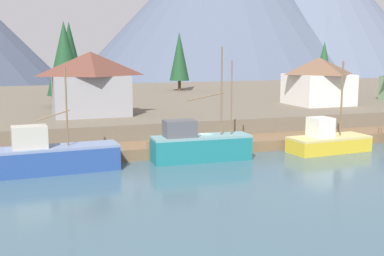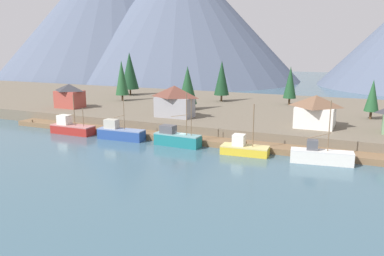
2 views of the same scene
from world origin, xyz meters
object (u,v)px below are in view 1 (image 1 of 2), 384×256
(conifer_near_right, at_px, (324,63))
(fishing_boat_teal, at_px, (199,145))
(fishing_boat_blue, at_px, (55,156))
(house_grey, at_px, (91,83))
(conifer_mid_right, at_px, (70,53))
(fishing_boat_yellow, at_px, (328,141))
(house_white, at_px, (318,80))
(conifer_near_left, at_px, (65,58))
(conifer_back_left, at_px, (179,56))

(conifer_near_right, bearing_deg, fishing_boat_teal, -138.00)
(fishing_boat_blue, bearing_deg, fishing_boat_teal, -1.94)
(house_grey, height_order, conifer_mid_right, conifer_mid_right)
(fishing_boat_blue, distance_m, house_grey, 14.78)
(fishing_boat_yellow, relative_size, house_white, 1.15)
(fishing_boat_yellow, xyz_separation_m, conifer_near_right, (18.26, 28.13, 6.33))
(fishing_boat_teal, bearing_deg, fishing_boat_yellow, 0.07)
(fishing_boat_teal, bearing_deg, fishing_boat_blue, -177.08)
(house_grey, distance_m, conifer_near_right, 40.48)
(house_grey, relative_size, conifer_near_right, 0.99)
(house_white, relative_size, conifer_near_left, 0.71)
(conifer_near_left, xyz_separation_m, conifer_mid_right, (2.30, 16.66, 0.60))
(fishing_boat_yellow, bearing_deg, house_grey, 141.02)
(conifer_near_left, bearing_deg, conifer_near_right, 6.80)
(conifer_near_left, xyz_separation_m, conifer_back_left, (20.26, 18.08, -0.06))
(conifer_mid_right, bearing_deg, fishing_boat_teal, -80.89)
(fishing_boat_teal, distance_m, house_white, 26.29)
(fishing_boat_teal, relative_size, house_white, 1.33)
(fishing_boat_teal, bearing_deg, house_white, 36.93)
(fishing_boat_blue, relative_size, fishing_boat_yellow, 1.11)
(conifer_mid_right, relative_size, conifer_back_left, 1.13)
(fishing_boat_blue, xyz_separation_m, fishing_boat_teal, (11.76, 0.15, 0.07))
(house_white, relative_size, conifer_mid_right, 0.65)
(conifer_near_right, relative_size, conifer_mid_right, 0.74)
(house_grey, xyz_separation_m, conifer_near_right, (37.72, 14.60, 1.45))
(fishing_boat_teal, height_order, fishing_boat_yellow, fishing_boat_teal)
(fishing_boat_teal, xyz_separation_m, conifer_near_right, (30.72, 27.66, 6.01))
(fishing_boat_teal, relative_size, fishing_boat_yellow, 1.15)
(conifer_mid_right, distance_m, conifer_back_left, 18.03)
(conifer_mid_right, height_order, conifer_back_left, conifer_mid_right)
(house_white, distance_m, conifer_near_left, 31.20)
(fishing_boat_blue, xyz_separation_m, house_white, (33.09, 14.94, 4.25))
(fishing_boat_blue, bearing_deg, conifer_near_right, 30.56)
(conifer_near_right, bearing_deg, house_grey, -158.84)
(conifer_near_left, relative_size, conifer_back_left, 1.04)
(house_grey, height_order, house_white, house_grey)
(house_grey, xyz_separation_m, house_white, (28.34, 1.73, -0.38))
(conifer_near_left, height_order, conifer_near_right, conifer_near_left)
(conifer_near_left, distance_m, conifer_back_left, 27.15)
(fishing_boat_teal, distance_m, fishing_boat_yellow, 12.47)
(conifer_near_left, bearing_deg, fishing_boat_blue, -97.65)
(fishing_boat_blue, relative_size, conifer_mid_right, 0.84)
(fishing_boat_blue, relative_size, conifer_near_left, 0.90)
(house_white, relative_size, conifer_back_left, 0.74)
(fishing_boat_yellow, relative_size, conifer_mid_right, 0.75)
(fishing_boat_yellow, relative_size, conifer_back_left, 0.85)
(fishing_boat_blue, height_order, fishing_boat_teal, fishing_boat_teal)
(fishing_boat_blue, height_order, conifer_near_left, conifer_near_left)
(fishing_boat_teal, distance_m, conifer_back_left, 43.20)
(fishing_boat_yellow, relative_size, conifer_near_right, 1.02)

